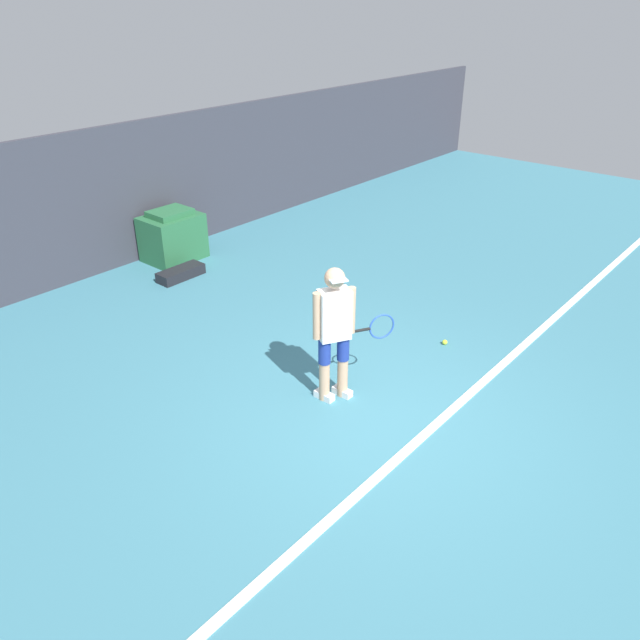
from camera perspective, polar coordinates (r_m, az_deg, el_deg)
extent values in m
plane|color=teal|center=(6.91, 5.29, -8.80)|extent=(24.00, 24.00, 0.00)
cube|color=#383842|center=(10.46, -21.59, 9.43)|extent=(24.00, 0.10, 2.29)
cube|color=white|center=(6.68, 9.26, -10.54)|extent=(21.60, 0.10, 0.01)
cylinder|color=tan|center=(7.03, 0.40, -5.58)|extent=(0.12, 0.12, 0.48)
cylinder|color=navy|center=(6.82, 0.41, -2.87)|extent=(0.14, 0.14, 0.29)
cube|color=white|center=(7.14, 0.40, -6.92)|extent=(0.10, 0.24, 0.08)
cylinder|color=tan|center=(7.10, 2.07, -5.24)|extent=(0.12, 0.12, 0.48)
cylinder|color=navy|center=(6.89, 2.13, -2.55)|extent=(0.14, 0.14, 0.29)
cube|color=white|center=(7.21, 2.05, -6.57)|extent=(0.10, 0.24, 0.08)
cube|color=white|center=(6.65, 1.31, 0.50)|extent=(0.39, 0.34, 0.57)
sphere|color=tan|center=(6.46, 1.35, 3.85)|extent=(0.22, 0.22, 0.22)
cube|color=white|center=(6.37, 1.69, 3.67)|extent=(0.22, 0.19, 0.02)
cylinder|color=tan|center=(6.58, -0.28, 0.36)|extent=(0.09, 0.09, 0.54)
cylinder|color=tan|center=(6.71, 2.88, 0.90)|extent=(0.09, 0.09, 0.54)
cylinder|color=black|center=(6.87, 3.72, -0.95)|extent=(0.22, 0.14, 0.03)
torus|color=#2851B2|center=(6.97, 5.67, -0.59)|extent=(0.28, 0.17, 0.31)
sphere|color=#D1E533|center=(8.34, 11.34, -2.00)|extent=(0.07, 0.07, 0.07)
cube|color=#28663D|center=(11.02, -13.31, 7.35)|extent=(0.94, 0.74, 0.77)
cube|color=#28663D|center=(10.88, -13.56, 9.49)|extent=(0.66, 0.52, 0.10)
cube|color=black|center=(10.33, -12.61, 4.20)|extent=(0.78, 0.30, 0.17)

